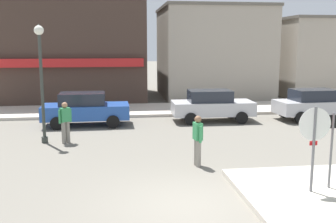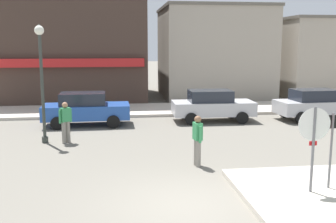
{
  "view_description": "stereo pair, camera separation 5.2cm",
  "coord_description": "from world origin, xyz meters",
  "px_view_note": "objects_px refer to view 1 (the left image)",
  "views": [
    {
      "loc": [
        -1.66,
        -8.75,
        3.8
      ],
      "look_at": [
        0.09,
        4.5,
        1.5
      ],
      "focal_mm": 42.0,
      "sensor_mm": 36.0,
      "label": 1
    },
    {
      "loc": [
        -1.61,
        -8.76,
        3.8
      ],
      "look_at": [
        0.09,
        4.5,
        1.5
      ],
      "focal_mm": 42.0,
      "sensor_mm": 36.0,
      "label": 2
    }
  ],
  "objects_px": {
    "stop_sign": "(314,138)",
    "parked_car_third": "(315,104)",
    "lamp_post": "(41,67)",
    "parked_car_second": "(212,105)",
    "one_way_sign": "(332,143)",
    "pedestrian_crossing_near": "(198,139)",
    "parked_car_nearest": "(85,109)",
    "pedestrian_crossing_far": "(65,121)"
  },
  "relations": [
    {
      "from": "one_way_sign",
      "to": "pedestrian_crossing_far",
      "type": "xyz_separation_m",
      "value": [
        -7.35,
        6.2,
        -0.46
      ]
    },
    {
      "from": "parked_car_nearest",
      "to": "pedestrian_crossing_far",
      "type": "distance_m",
      "value": 3.38
    },
    {
      "from": "lamp_post",
      "to": "parked_car_second",
      "type": "relative_size",
      "value": 1.13
    },
    {
      "from": "lamp_post",
      "to": "pedestrian_crossing_near",
      "type": "height_order",
      "value": "lamp_post"
    },
    {
      "from": "parked_car_nearest",
      "to": "pedestrian_crossing_near",
      "type": "bearing_deg",
      "value": -59.92
    },
    {
      "from": "stop_sign",
      "to": "lamp_post",
      "type": "height_order",
      "value": "lamp_post"
    },
    {
      "from": "parked_car_third",
      "to": "lamp_post",
      "type": "bearing_deg",
      "value": -166.44
    },
    {
      "from": "pedestrian_crossing_far",
      "to": "pedestrian_crossing_near",
      "type": "bearing_deg",
      "value": -38.11
    },
    {
      "from": "stop_sign",
      "to": "parked_car_second",
      "type": "bearing_deg",
      "value": 90.59
    },
    {
      "from": "parked_car_second",
      "to": "pedestrian_crossing_far",
      "type": "height_order",
      "value": "pedestrian_crossing_far"
    },
    {
      "from": "stop_sign",
      "to": "lamp_post",
      "type": "distance_m",
      "value": 10.15
    },
    {
      "from": "parked_car_second",
      "to": "parked_car_third",
      "type": "distance_m",
      "value": 5.26
    },
    {
      "from": "lamp_post",
      "to": "pedestrian_crossing_near",
      "type": "distance_m",
      "value": 6.79
    },
    {
      "from": "one_way_sign",
      "to": "parked_car_third",
      "type": "relative_size",
      "value": 0.51
    },
    {
      "from": "stop_sign",
      "to": "parked_car_nearest",
      "type": "distance_m",
      "value": 11.6
    },
    {
      "from": "stop_sign",
      "to": "lamp_post",
      "type": "xyz_separation_m",
      "value": [
        -7.6,
        6.57,
        1.44
      ]
    },
    {
      "from": "parked_car_second",
      "to": "parked_car_nearest",
      "type": "bearing_deg",
      "value": -177.9
    },
    {
      "from": "pedestrian_crossing_near",
      "to": "stop_sign",
      "type": "bearing_deg",
      "value": -51.51
    },
    {
      "from": "parked_car_third",
      "to": "pedestrian_crossing_near",
      "type": "height_order",
      "value": "pedestrian_crossing_near"
    },
    {
      "from": "pedestrian_crossing_near",
      "to": "pedestrian_crossing_far",
      "type": "bearing_deg",
      "value": 141.89
    },
    {
      "from": "parked_car_second",
      "to": "parked_car_third",
      "type": "relative_size",
      "value": 0.99
    },
    {
      "from": "one_way_sign",
      "to": "pedestrian_crossing_far",
      "type": "relative_size",
      "value": 1.3
    },
    {
      "from": "pedestrian_crossing_near",
      "to": "parked_car_second",
      "type": "bearing_deg",
      "value": 72.76
    },
    {
      "from": "one_way_sign",
      "to": "parked_car_third",
      "type": "height_order",
      "value": "one_way_sign"
    },
    {
      "from": "lamp_post",
      "to": "parked_car_nearest",
      "type": "bearing_deg",
      "value": 67.1
    },
    {
      "from": "pedestrian_crossing_far",
      "to": "parked_car_second",
      "type": "bearing_deg",
      "value": 28.18
    },
    {
      "from": "stop_sign",
      "to": "parked_car_third",
      "type": "relative_size",
      "value": 0.56
    },
    {
      "from": "parked_car_second",
      "to": "pedestrian_crossing_near",
      "type": "height_order",
      "value": "pedestrian_crossing_near"
    },
    {
      "from": "pedestrian_crossing_near",
      "to": "pedestrian_crossing_far",
      "type": "distance_m",
      "value": 5.68
    },
    {
      "from": "lamp_post",
      "to": "parked_car_third",
      "type": "height_order",
      "value": "lamp_post"
    },
    {
      "from": "lamp_post",
      "to": "pedestrian_crossing_far",
      "type": "height_order",
      "value": "lamp_post"
    },
    {
      "from": "stop_sign",
      "to": "pedestrian_crossing_far",
      "type": "xyz_separation_m",
      "value": [
        -6.77,
        6.39,
        -0.65
      ]
    },
    {
      "from": "stop_sign",
      "to": "pedestrian_crossing_near",
      "type": "height_order",
      "value": "stop_sign"
    },
    {
      "from": "stop_sign",
      "to": "parked_car_second",
      "type": "xyz_separation_m",
      "value": [
        -0.1,
        9.96,
        -0.71
      ]
    },
    {
      "from": "one_way_sign",
      "to": "pedestrian_crossing_near",
      "type": "height_order",
      "value": "one_way_sign"
    },
    {
      "from": "stop_sign",
      "to": "parked_car_nearest",
      "type": "bearing_deg",
      "value": 122.75
    },
    {
      "from": "lamp_post",
      "to": "parked_car_nearest",
      "type": "height_order",
      "value": "lamp_post"
    },
    {
      "from": "lamp_post",
      "to": "one_way_sign",
      "type": "bearing_deg",
      "value": -37.92
    },
    {
      "from": "parked_car_second",
      "to": "pedestrian_crossing_near",
      "type": "distance_m",
      "value": 7.41
    },
    {
      "from": "parked_car_second",
      "to": "pedestrian_crossing_far",
      "type": "relative_size",
      "value": 2.5
    },
    {
      "from": "stop_sign",
      "to": "pedestrian_crossing_far",
      "type": "bearing_deg",
      "value": 136.62
    },
    {
      "from": "parked_car_third",
      "to": "parked_car_second",
      "type": "bearing_deg",
      "value": 176.53
    }
  ]
}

